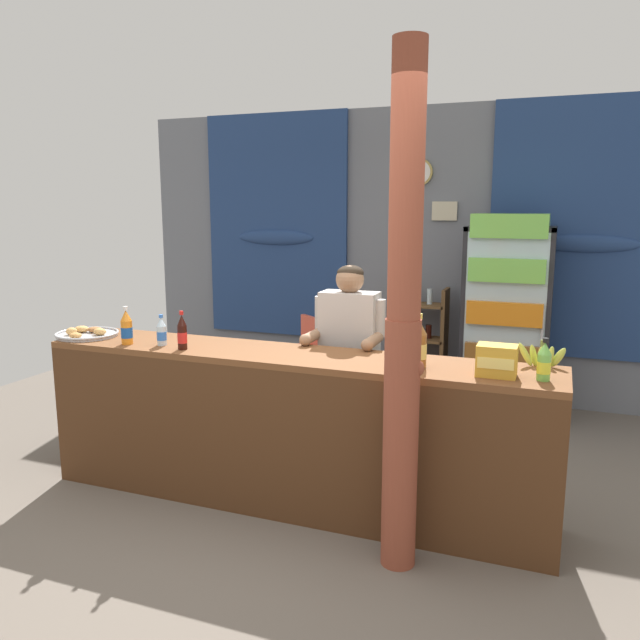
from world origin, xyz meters
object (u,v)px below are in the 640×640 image
bottle_shelf_rack (421,342)px  shopkeeper (349,347)px  banana_bunch (542,356)px  timber_post (403,330)px  soda_bottle_cola (182,333)px  stall_counter (283,418)px  drink_fridge (507,308)px  soda_bottle_water (162,332)px  soda_bottle_orange_soda (127,328)px  soda_bottle_iced_tea (418,345)px  plastic_lawn_chair (302,357)px  pastry_tray (87,333)px  snack_box_choco_powder (497,361)px  soda_bottle_lime_soda (544,363)px

bottle_shelf_rack → shopkeeper: 1.99m
shopkeeper → banana_bunch: (1.25, -0.29, 0.11)m
timber_post → soda_bottle_cola: 1.54m
stall_counter → soda_bottle_cola: (-0.68, -0.03, 0.49)m
drink_fridge → soda_bottle_water: bearing=-130.9°
drink_fridge → soda_bottle_orange_soda: drink_fridge is taller
timber_post → soda_bottle_orange_soda: (-1.93, 0.29, -0.18)m
bottle_shelf_rack → soda_bottle_orange_soda: size_ratio=4.41×
stall_counter → soda_bottle_water: size_ratio=16.00×
banana_bunch → bottle_shelf_rack: bearing=117.2°
bottle_shelf_rack → soda_bottle_iced_tea: size_ratio=3.60×
stall_counter → soda_bottle_water: 0.99m
stall_counter → plastic_lawn_chair: stall_counter is taller
soda_bottle_orange_soda → soda_bottle_water: bearing=12.8°
timber_post → plastic_lawn_chair: bearing=123.6°
drink_fridge → shopkeeper: drink_fridge is taller
plastic_lawn_chair → soda_bottle_cola: (-0.01, -1.95, 0.60)m
banana_bunch → shopkeeper: bearing=167.1°
soda_bottle_cola → pastry_tray: size_ratio=0.58×
soda_bottle_iced_tea → soda_bottle_water: size_ratio=1.51×
plastic_lawn_chair → soda_bottle_cola: 2.04m
soda_bottle_cola → drink_fridge: bearing=52.7°
stall_counter → soda_bottle_cola: bearing=-177.3°
soda_bottle_iced_tea → soda_bottle_orange_soda: size_ratio=1.22×
timber_post → bottle_shelf_rack: size_ratio=2.39×
banana_bunch → plastic_lawn_chair: bearing=143.4°
bottle_shelf_rack → soda_bottle_cola: size_ratio=4.48×
drink_fridge → soda_bottle_orange_soda: size_ratio=7.22×
soda_bottle_cola → plastic_lawn_chair: bearing=89.6°
timber_post → snack_box_choco_powder: bearing=39.7°
drink_fridge → pastry_tray: drink_fridge is taller
bottle_shelf_rack → soda_bottle_lime_soda: soda_bottle_lime_soda is taller
soda_bottle_iced_tea → soda_bottle_orange_soda: bearing=-177.3°
stall_counter → timber_post: (0.82, -0.33, 0.67)m
soda_bottle_water → stall_counter: bearing=-1.5°
soda_bottle_cola → shopkeeper: bearing=35.4°
pastry_tray → shopkeeper: bearing=17.0°
banana_bunch → soda_bottle_water: bearing=-172.7°
plastic_lawn_chair → snack_box_choco_powder: size_ratio=4.11×
stall_counter → soda_bottle_lime_soda: bearing=1.2°
drink_fridge → shopkeeper: bearing=-117.6°
stall_counter → banana_bunch: banana_bunch is taller
stall_counter → drink_fridge: (1.12, 2.33, 0.39)m
drink_fridge → soda_bottle_iced_tea: bearing=-97.7°
bottle_shelf_rack → soda_bottle_lime_soda: 2.83m
plastic_lawn_chair → soda_bottle_lime_soda: soda_bottle_lime_soda is taller
soda_bottle_water → snack_box_choco_powder: 2.13m
plastic_lawn_chair → soda_bottle_water: soda_bottle_water is taller
drink_fridge → banana_bunch: size_ratio=6.46×
timber_post → soda_bottle_water: timber_post is taller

